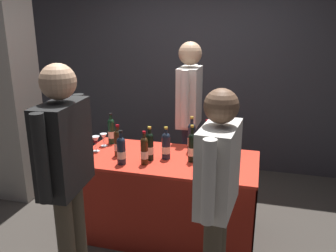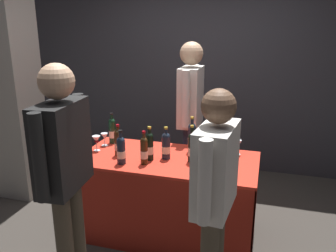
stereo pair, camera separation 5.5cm
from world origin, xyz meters
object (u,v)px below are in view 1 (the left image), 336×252
object	(u,v)px
wine_glass_near_vendor	(96,140)
wine_glass_near_taster	(237,144)
concrete_pillar	(7,67)
taster_foreground_right	(218,185)
flower_vase	(203,155)
featured_wine_bottle	(192,137)
display_bottle_0	(207,139)
vendor_presenter	(189,108)
tasting_table	(168,181)
wine_glass_mid	(104,137)

from	to	relation	value
wine_glass_near_vendor	wine_glass_near_taster	xyz separation A→B (m)	(1.30, 0.28, -0.01)
concrete_pillar	taster_foreground_right	size ratio (longest dim) A/B	1.89
flower_vase	featured_wine_bottle	bearing A→B (deg)	115.55
concrete_pillar	featured_wine_bottle	xyz separation A→B (m)	(2.07, -0.15, -0.57)
display_bottle_0	vendor_presenter	bearing A→B (deg)	118.33
concrete_pillar	wine_glass_near_vendor	bearing A→B (deg)	-17.02
flower_vase	taster_foreground_right	xyz separation A→B (m)	(0.20, -0.62, 0.05)
wine_glass_near_vendor	taster_foreground_right	distance (m)	1.46
tasting_table	wine_glass_mid	bearing A→B (deg)	168.93
flower_vase	wine_glass_near_taster	bearing A→B (deg)	59.21
featured_wine_bottle	display_bottle_0	size ratio (longest dim) A/B	1.07
wine_glass_mid	vendor_presenter	size ratio (longest dim) A/B	0.07
concrete_pillar	wine_glass_mid	xyz separation A→B (m)	(1.20, -0.21, -0.62)
concrete_pillar	wine_glass_near_vendor	distance (m)	1.39
wine_glass_near_vendor	vendor_presenter	size ratio (longest dim) A/B	0.08
flower_vase	concrete_pillar	bearing A→B (deg)	167.30
tasting_table	taster_foreground_right	size ratio (longest dim) A/B	1.02
display_bottle_0	wine_glass_near_vendor	bearing A→B (deg)	-167.06
wine_glass_near_taster	flower_vase	distance (m)	0.48
concrete_pillar	featured_wine_bottle	distance (m)	2.15
concrete_pillar	vendor_presenter	size ratio (longest dim) A/B	1.68
display_bottle_0	wine_glass_near_taster	bearing A→B (deg)	8.50
taster_foreground_right	vendor_presenter	bearing A→B (deg)	23.40
concrete_pillar	taster_foreground_right	world-z (taller)	concrete_pillar
wine_glass_near_vendor	flower_vase	xyz separation A→B (m)	(1.05, -0.14, 0.01)
tasting_table	flower_vase	world-z (taller)	flower_vase
concrete_pillar	taster_foreground_right	xyz separation A→B (m)	(2.44, -1.12, -0.54)
featured_wine_bottle	tasting_table	bearing A→B (deg)	-130.09
vendor_presenter	concrete_pillar	bearing A→B (deg)	-79.68
tasting_table	wine_glass_mid	xyz separation A→B (m)	(-0.70, 0.14, 0.33)
featured_wine_bottle	wine_glass_near_taster	xyz separation A→B (m)	(0.42, 0.06, -0.05)
concrete_pillar	flower_vase	world-z (taller)	concrete_pillar
concrete_pillar	display_bottle_0	bearing A→B (deg)	-3.40
featured_wine_bottle	wine_glass_near_vendor	size ratio (longest dim) A/B	2.34
featured_wine_bottle	wine_glass_mid	xyz separation A→B (m)	(-0.87, -0.07, -0.05)
featured_wine_bottle	vendor_presenter	distance (m)	0.56
tasting_table	wine_glass_mid	world-z (taller)	wine_glass_mid
vendor_presenter	tasting_table	bearing A→B (deg)	-3.75
wine_glass_mid	concrete_pillar	bearing A→B (deg)	169.91
wine_glass_near_taster	display_bottle_0	bearing A→B (deg)	-171.50
featured_wine_bottle	wine_glass_mid	distance (m)	0.87
concrete_pillar	display_bottle_0	world-z (taller)	concrete_pillar
tasting_table	taster_foreground_right	xyz separation A→B (m)	(0.54, -0.77, 0.40)
vendor_presenter	taster_foreground_right	size ratio (longest dim) A/B	1.13
tasting_table	wine_glass_mid	size ratio (longest dim) A/B	12.49
tasting_table	featured_wine_bottle	world-z (taller)	featured_wine_bottle
wine_glass_near_taster	flower_vase	bearing A→B (deg)	-120.79
concrete_pillar	tasting_table	xyz separation A→B (m)	(1.90, -0.35, -0.95)
flower_vase	vendor_presenter	world-z (taller)	vendor_presenter
concrete_pillar	wine_glass_near_taster	size ratio (longest dim) A/B	21.14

